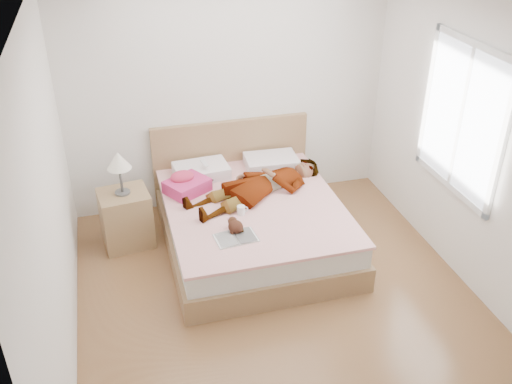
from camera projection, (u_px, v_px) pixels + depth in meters
ground at (280, 303)px, 5.23m from camera, size 4.00×4.00×0.00m
woman at (259, 182)px, 5.93m from camera, size 1.75×1.18×0.23m
hair at (198, 175)px, 6.21m from camera, size 0.46×0.54×0.07m
phone at (204, 163)px, 6.11m from camera, size 0.08×0.11×0.06m
room_shell at (462, 119)px, 5.13m from camera, size 4.00×4.00×4.00m
bed at (251, 219)px, 5.95m from camera, size 1.80×2.08×1.00m
towel at (186, 184)px, 5.94m from camera, size 0.53×0.50×0.22m
magazine at (236, 238)px, 5.22m from camera, size 0.40×0.28×0.02m
coffee_mug at (241, 210)px, 5.57m from camera, size 0.11×0.08×0.09m
plush_toy at (235, 226)px, 5.30m from camera, size 0.16×0.22×0.12m
nightstand at (126, 214)px, 5.88m from camera, size 0.54×0.50×1.06m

